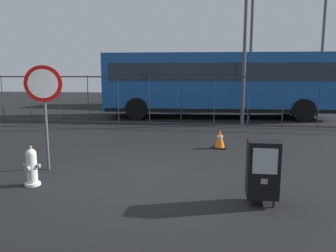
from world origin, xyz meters
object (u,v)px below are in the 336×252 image
at_px(newspaper_box_primary, 263,169).
at_px(traffic_cone, 220,139).
at_px(street_light_near_left, 252,16).
at_px(street_light_near_right, 323,39).
at_px(bus_near, 217,82).
at_px(stop_sign, 44,96).
at_px(bus_far, 194,80).
at_px(fire_hydrant, 32,167).
at_px(street_light_far_left, 246,20).

distance_m(newspaper_box_primary, traffic_cone, 3.93).
xyz_separation_m(traffic_cone, street_light_near_left, (1.34, 5.87, 4.25)).
distance_m(newspaper_box_primary, street_light_near_right, 12.85).
relative_size(newspaper_box_primary, street_light_near_left, 0.13).
bearing_deg(bus_near, stop_sign, -115.31).
bearing_deg(stop_sign, bus_far, 81.32).
relative_size(fire_hydrant, street_light_far_left, 0.10).
height_order(traffic_cone, street_light_near_left, street_light_near_left).
bearing_deg(stop_sign, bus_near, 68.86).
distance_m(fire_hydrant, stop_sign, 1.61).
relative_size(newspaper_box_primary, stop_sign, 0.46).
height_order(newspaper_box_primary, bus_far, bus_far).
distance_m(fire_hydrant, street_light_far_left, 9.97).
distance_m(fire_hydrant, bus_near, 10.94).
distance_m(bus_near, street_light_far_left, 3.46).
distance_m(fire_hydrant, street_light_near_left, 11.42).
relative_size(fire_hydrant, stop_sign, 0.33).
bearing_deg(street_light_near_right, street_light_near_left, -150.98).
height_order(street_light_near_left, street_light_far_left, street_light_near_left).
bearing_deg(fire_hydrant, street_light_near_right, 53.87).
relative_size(newspaper_box_primary, street_light_near_right, 0.16).
xyz_separation_m(bus_near, street_light_near_left, (1.44, -0.83, 2.81)).
bearing_deg(fire_hydrant, street_light_far_left, 61.29).
xyz_separation_m(bus_far, street_light_near_left, (2.87, -5.74, 2.81)).
bearing_deg(stop_sign, fire_hydrant, -77.05).
bearing_deg(street_light_near_right, bus_near, -167.19).
bearing_deg(bus_near, newspaper_box_primary, -90.31).
distance_m(stop_sign, traffic_cone, 4.73).
bearing_deg(street_light_near_right, traffic_cone, -121.92).
distance_m(newspaper_box_primary, street_light_far_left, 9.08).
bearing_deg(street_light_near_left, street_light_near_right, 29.02).
distance_m(newspaper_box_primary, street_light_near_left, 10.53).
xyz_separation_m(bus_far, street_light_far_left, (2.49, -7.13, 2.43)).
xyz_separation_m(bus_near, bus_far, (-1.43, 4.91, 0.00)).
relative_size(stop_sign, bus_far, 0.21).
relative_size(street_light_near_left, street_light_far_left, 1.10).
bearing_deg(bus_far, bus_near, -65.95).
relative_size(traffic_cone, bus_near, 0.05).
height_order(newspaper_box_primary, stop_sign, stop_sign).
bearing_deg(street_light_far_left, newspaper_box_primary, -92.33).
distance_m(bus_far, street_light_near_right, 7.71).
distance_m(traffic_cone, street_light_near_right, 9.86).
relative_size(fire_hydrant, bus_near, 0.07).
bearing_deg(traffic_cone, bus_near, 90.85).
height_order(traffic_cone, bus_far, bus_far).
xyz_separation_m(newspaper_box_primary, street_light_near_left, (0.72, 9.74, 3.94)).
bearing_deg(bus_near, street_light_near_left, -34.18).
relative_size(fire_hydrant, street_light_near_left, 0.09).
xyz_separation_m(street_light_near_right, street_light_far_left, (-3.93, -3.36, 0.42)).
relative_size(street_light_near_right, street_light_far_left, 0.89).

